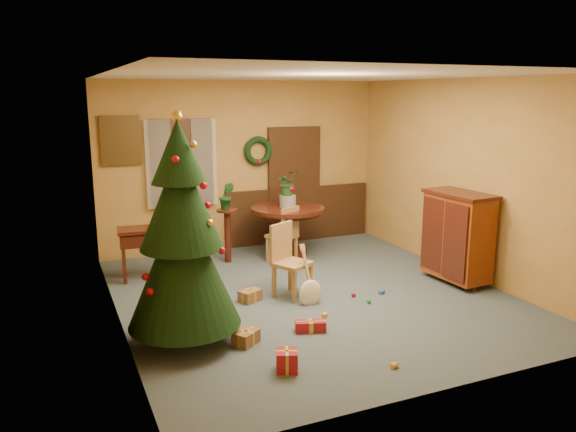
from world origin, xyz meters
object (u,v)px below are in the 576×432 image
dining_table (288,222)px  writing_desk (149,240)px  chair_near (288,258)px  christmas_tree (182,237)px  sideboard (458,235)px

dining_table → writing_desk: size_ratio=1.34×
chair_near → writing_desk: bearing=137.1°
dining_table → chair_near: chair_near is taller
dining_table → christmas_tree: size_ratio=0.49×
dining_table → christmas_tree: bearing=-131.8°
writing_desk → christmas_tree: bearing=-90.9°
christmas_tree → chair_near: bearing=29.5°
dining_table → sideboard: sideboard is taller
christmas_tree → writing_desk: 2.45m
writing_desk → sideboard: (4.03, -1.92, 0.13)m
chair_near → sideboard: size_ratio=0.75×
sideboard → chair_near: bearing=169.5°
dining_table → chair_near: bearing=-113.4°
christmas_tree → sideboard: bearing=6.4°
dining_table → sideboard: size_ratio=0.93×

